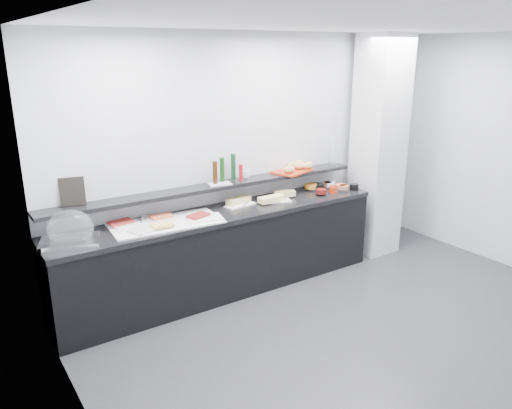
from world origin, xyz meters
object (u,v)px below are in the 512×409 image
bread_tray (292,171)px  framed_print (72,192)px  cloche_base (70,242)px  condiment_tray (220,184)px  sandwich_plate_mid (275,201)px  carafe (332,154)px

bread_tray → framed_print: bearing=160.3°
cloche_base → condiment_tray: condiment_tray is taller
sandwich_plate_mid → framed_print: 2.13m
bread_tray → sandwich_plate_mid: bearing=-171.4°
cloche_base → sandwich_plate_mid: cloche_base is taller
sandwich_plate_mid → bread_tray: size_ratio=0.77×
condiment_tray → bread_tray: 0.98m
condiment_tray → sandwich_plate_mid: bearing=-4.9°
sandwich_plate_mid → bread_tray: 0.49m
bread_tray → carafe: 0.60m
cloche_base → framed_print: (0.13, 0.30, 0.36)m
cloche_base → condiment_tray: (1.61, 0.19, 0.24)m
condiment_tray → cloche_base: bearing=-162.3°
cloche_base → sandwich_plate_mid: size_ratio=1.43×
framed_print → condiment_tray: bearing=8.6°
framed_print → condiment_tray: 1.48m
sandwich_plate_mid → carafe: (0.96, 0.16, 0.39)m
condiment_tray → bread_tray: size_ratio=0.52×
framed_print → condiment_tray: size_ratio=1.11×
framed_print → condiment_tray: (1.48, -0.10, -0.12)m
sandwich_plate_mid → condiment_tray: size_ratio=1.47×
cloche_base → bread_tray: (2.58, 0.21, 0.24)m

